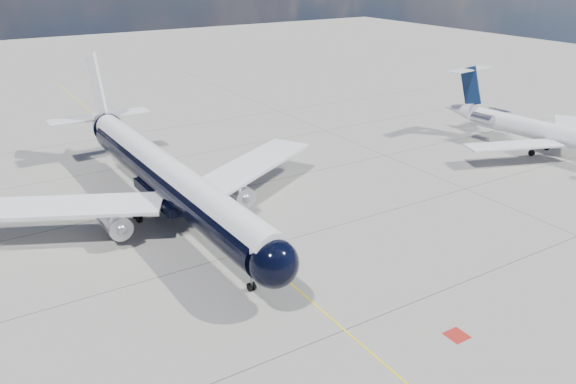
{
  "coord_description": "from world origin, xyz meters",
  "views": [
    {
      "loc": [
        -22.5,
        -32.99,
        26.38
      ],
      "look_at": [
        5.75,
        12.58,
        4.0
      ],
      "focal_mm": 35.0,
      "sensor_mm": 36.0,
      "label": 1
    }
  ],
  "objects": [
    {
      "name": "main_airliner",
      "position": [
        -3.96,
        22.59,
        4.64
      ],
      "size": [
        42.57,
        51.77,
        14.97
      ],
      "rotation": [
        0.0,
        0.0,
        0.03
      ],
      "color": "black",
      "rests_on": "ground"
    },
    {
      "name": "regional_jet",
      "position": [
        49.83,
        15.06,
        3.47
      ],
      "size": [
        28.07,
        32.44,
        10.99
      ],
      "rotation": [
        0.0,
        0.0,
        0.12
      ],
      "color": "white",
      "rests_on": "ground"
    },
    {
      "name": "taxiway_centerline",
      "position": [
        0.0,
        25.0,
        0.0
      ],
      "size": [
        0.16,
        160.0,
        0.01
      ],
      "primitive_type": "cube",
      "color": "yellow",
      "rests_on": "ground"
    },
    {
      "name": "ground",
      "position": [
        0.0,
        30.0,
        0.0
      ],
      "size": [
        320.0,
        320.0,
        0.0
      ],
      "primitive_type": "plane",
      "color": "gray",
      "rests_on": "ground"
    },
    {
      "name": "red_marking",
      "position": [
        6.8,
        -10.0,
        0.0
      ],
      "size": [
        1.6,
        1.6,
        0.01
      ],
      "primitive_type": "cube",
      "color": "maroon",
      "rests_on": "ground"
    }
  ]
}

